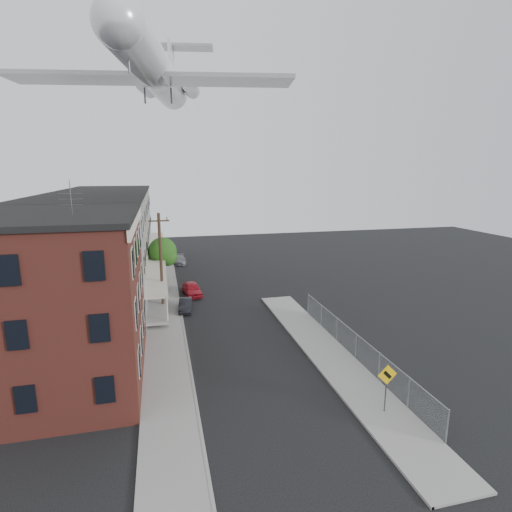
{
  "coord_description": "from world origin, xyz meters",
  "views": [
    {
      "loc": [
        -5.5,
        -17.85,
        12.64
      ],
      "look_at": [
        0.29,
        6.09,
        7.34
      ],
      "focal_mm": 28.0,
      "sensor_mm": 36.0,
      "label": 1
    }
  ],
  "objects_px": {
    "car_mid": "(186,305)",
    "car_far": "(180,260)",
    "warning_sign": "(387,381)",
    "airplane": "(156,72)",
    "car_near": "(192,289)",
    "street_tree": "(164,253)",
    "utility_pole": "(161,261)"
  },
  "relations": [
    {
      "from": "car_near",
      "to": "car_far",
      "type": "bearing_deg",
      "value": 84.83
    },
    {
      "from": "street_tree",
      "to": "car_far",
      "type": "bearing_deg",
      "value": 76.1
    },
    {
      "from": "car_mid",
      "to": "car_far",
      "type": "relative_size",
      "value": 0.88
    },
    {
      "from": "warning_sign",
      "to": "car_near",
      "type": "relative_size",
      "value": 0.7
    },
    {
      "from": "warning_sign",
      "to": "airplane",
      "type": "xyz_separation_m",
      "value": [
        -10.75,
        24.05,
        19.7
      ]
    },
    {
      "from": "airplane",
      "to": "utility_pole",
      "type": "bearing_deg",
      "value": -95.07
    },
    {
      "from": "warning_sign",
      "to": "car_far",
      "type": "height_order",
      "value": "warning_sign"
    },
    {
      "from": "utility_pole",
      "to": "car_near",
      "type": "xyz_separation_m",
      "value": [
        2.95,
        4.05,
        -4.0
      ]
    },
    {
      "from": "utility_pole",
      "to": "street_tree",
      "type": "relative_size",
      "value": 1.73
    },
    {
      "from": "car_near",
      "to": "car_mid",
      "type": "distance_m",
      "value": 4.6
    },
    {
      "from": "warning_sign",
      "to": "airplane",
      "type": "height_order",
      "value": "airplane"
    },
    {
      "from": "warning_sign",
      "to": "utility_pole",
      "type": "relative_size",
      "value": 0.31
    },
    {
      "from": "car_near",
      "to": "street_tree",
      "type": "bearing_deg",
      "value": 107.34
    },
    {
      "from": "utility_pole",
      "to": "warning_sign",
      "type": "bearing_deg",
      "value": -59.52
    },
    {
      "from": "car_far",
      "to": "airplane",
      "type": "bearing_deg",
      "value": -97.2
    },
    {
      "from": "warning_sign",
      "to": "car_mid",
      "type": "relative_size",
      "value": 0.85
    },
    {
      "from": "car_mid",
      "to": "car_far",
      "type": "height_order",
      "value": "car_mid"
    },
    {
      "from": "car_far",
      "to": "airplane",
      "type": "relative_size",
      "value": 0.13
    },
    {
      "from": "utility_pole",
      "to": "car_near",
      "type": "relative_size",
      "value": 2.26
    },
    {
      "from": "street_tree",
      "to": "car_near",
      "type": "bearing_deg",
      "value": -65.93
    },
    {
      "from": "car_near",
      "to": "airplane",
      "type": "relative_size",
      "value": 0.14
    },
    {
      "from": "car_mid",
      "to": "airplane",
      "type": "height_order",
      "value": "airplane"
    },
    {
      "from": "street_tree",
      "to": "car_near",
      "type": "relative_size",
      "value": 1.31
    },
    {
      "from": "car_near",
      "to": "car_far",
      "type": "distance_m",
      "value": 14.85
    },
    {
      "from": "street_tree",
      "to": "car_near",
      "type": "xyz_separation_m",
      "value": [
        2.62,
        -5.87,
        -2.77
      ]
    },
    {
      "from": "car_mid",
      "to": "utility_pole",
      "type": "bearing_deg",
      "value": 172.89
    },
    {
      "from": "car_near",
      "to": "utility_pole",
      "type": "bearing_deg",
      "value": -132.82
    },
    {
      "from": "car_near",
      "to": "car_mid",
      "type": "height_order",
      "value": "car_near"
    },
    {
      "from": "warning_sign",
      "to": "car_near",
      "type": "bearing_deg",
      "value": 109.67
    },
    {
      "from": "car_near",
      "to": "airplane",
      "type": "height_order",
      "value": "airplane"
    },
    {
      "from": "warning_sign",
      "to": "car_mid",
      "type": "bearing_deg",
      "value": 116.35
    },
    {
      "from": "car_mid",
      "to": "airplane",
      "type": "relative_size",
      "value": 0.11
    }
  ]
}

